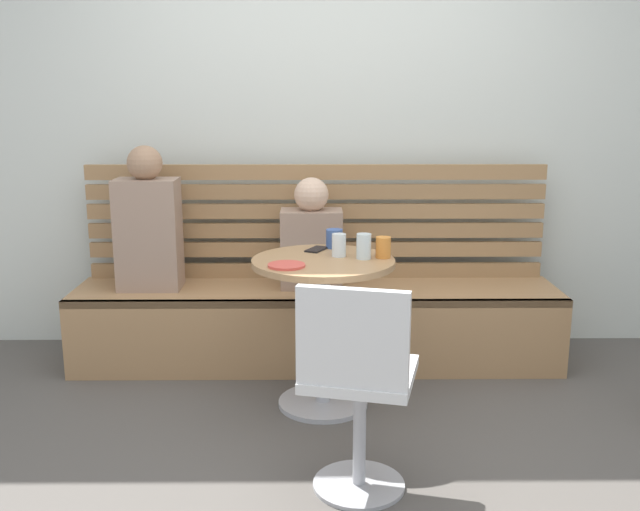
# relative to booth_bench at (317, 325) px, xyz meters

# --- Properties ---
(ground) EXTENTS (8.00, 8.00, 0.00)m
(ground) POSITION_rel_booth_bench_xyz_m (0.00, -1.20, -0.22)
(ground) COLOR #514C47
(back_wall) EXTENTS (5.20, 0.10, 2.90)m
(back_wall) POSITION_rel_booth_bench_xyz_m (0.00, 0.44, 1.23)
(back_wall) COLOR silver
(back_wall) RESTS_ON ground
(booth_bench) EXTENTS (2.70, 0.52, 0.44)m
(booth_bench) POSITION_rel_booth_bench_xyz_m (0.00, 0.00, 0.00)
(booth_bench) COLOR #A87C51
(booth_bench) RESTS_ON ground
(booth_backrest) EXTENTS (2.65, 0.04, 0.67)m
(booth_backrest) POSITION_rel_booth_bench_xyz_m (0.00, 0.24, 0.56)
(booth_backrest) COLOR #9A7249
(booth_backrest) RESTS_ON booth_bench
(cafe_table) EXTENTS (0.68, 0.68, 0.74)m
(cafe_table) POSITION_rel_booth_bench_xyz_m (0.03, -0.57, 0.30)
(cafe_table) COLOR #ADADB2
(cafe_table) RESTS_ON ground
(white_chair) EXTENTS (0.48, 0.48, 0.85)m
(white_chair) POSITION_rel_booth_bench_xyz_m (0.14, -1.38, 0.24)
(white_chair) COLOR #ADADB2
(white_chair) RESTS_ON ground
(person_adult) EXTENTS (0.34, 0.22, 0.79)m
(person_adult) POSITION_rel_booth_bench_xyz_m (-0.92, 0.01, 0.58)
(person_adult) COLOR #9E7F6B
(person_adult) RESTS_ON booth_bench
(person_child_left) EXTENTS (0.34, 0.22, 0.62)m
(person_child_left) POSITION_rel_booth_bench_xyz_m (-0.03, 0.04, 0.49)
(person_child_left) COLOR #9E7F6B
(person_child_left) RESTS_ON booth_bench
(cup_glass_tall) EXTENTS (0.07, 0.07, 0.12)m
(cup_glass_tall) POSITION_rel_booth_bench_xyz_m (0.22, -0.56, 0.58)
(cup_glass_tall) COLOR silver
(cup_glass_tall) RESTS_ON cafe_table
(cup_mug_blue) EXTENTS (0.08, 0.08, 0.09)m
(cup_mug_blue) POSITION_rel_booth_bench_xyz_m (0.09, -0.32, 0.57)
(cup_mug_blue) COLOR #3D5B9E
(cup_mug_blue) RESTS_ON cafe_table
(cup_tumbler_orange) EXTENTS (0.07, 0.07, 0.10)m
(cup_tumbler_orange) POSITION_rel_booth_bench_xyz_m (0.32, -0.54, 0.57)
(cup_tumbler_orange) COLOR orange
(cup_tumbler_orange) RESTS_ON cafe_table
(cup_water_clear) EXTENTS (0.07, 0.07, 0.11)m
(cup_water_clear) POSITION_rel_booth_bench_xyz_m (0.11, -0.51, 0.57)
(cup_water_clear) COLOR white
(cup_water_clear) RESTS_ON cafe_table
(plate_small) EXTENTS (0.17, 0.17, 0.01)m
(plate_small) POSITION_rel_booth_bench_xyz_m (-0.14, -0.72, 0.52)
(plate_small) COLOR #DB4C42
(plate_small) RESTS_ON cafe_table
(phone_on_table) EXTENTS (0.13, 0.16, 0.01)m
(phone_on_table) POSITION_rel_booth_bench_xyz_m (-0.00, -0.37, 0.52)
(phone_on_table) COLOR black
(phone_on_table) RESTS_ON cafe_table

